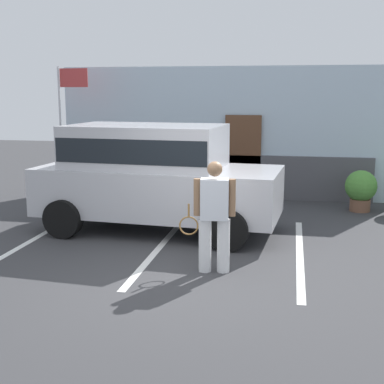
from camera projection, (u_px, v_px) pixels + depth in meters
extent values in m
plane|color=#38383A|center=(174.00, 277.00, 7.74)|extent=(40.00, 40.00, 0.00)
cube|color=silver|center=(34.00, 239.00, 9.73)|extent=(0.12, 4.40, 0.01)
cube|color=silver|center=(160.00, 246.00, 9.29)|extent=(0.12, 4.40, 0.01)
cube|color=silver|center=(300.00, 254.00, 8.85)|extent=(0.12, 4.40, 0.01)
cube|color=silver|center=(227.00, 133.00, 13.47)|extent=(8.58, 0.30, 3.29)
cube|color=#4C4C51|center=(226.00, 176.00, 13.48)|extent=(7.21, 0.10, 1.10)
cube|color=brown|center=(243.00, 157.00, 13.29)|extent=(0.90, 0.06, 2.10)
cube|color=#B7B7BC|center=(159.00, 190.00, 10.21)|extent=(4.74, 2.26, 0.90)
cube|color=#B7B7BC|center=(146.00, 146.00, 10.11)|extent=(3.03, 1.98, 0.80)
cube|color=black|center=(146.00, 147.00, 10.12)|extent=(2.97, 2.00, 0.44)
cylinder|color=black|center=(246.00, 207.00, 10.79)|extent=(0.74, 0.32, 0.72)
cylinder|color=black|center=(228.00, 230.00, 8.99)|extent=(0.74, 0.32, 0.72)
cylinder|color=black|center=(106.00, 199.00, 11.59)|extent=(0.74, 0.32, 0.72)
cylinder|color=black|center=(63.00, 219.00, 9.79)|extent=(0.74, 0.32, 0.72)
cylinder|color=white|center=(223.00, 246.00, 7.92)|extent=(0.19, 0.19, 0.81)
cylinder|color=white|center=(205.00, 245.00, 7.94)|extent=(0.19, 0.19, 0.81)
cube|color=silver|center=(215.00, 199.00, 7.80)|extent=(0.44, 0.30, 0.60)
sphere|color=#8C6647|center=(215.00, 169.00, 7.72)|extent=(0.22, 0.22, 0.22)
cylinder|color=#8C6647|center=(232.00, 198.00, 7.78)|extent=(0.10, 0.10, 0.55)
cylinder|color=#8C6647|center=(197.00, 197.00, 7.81)|extent=(0.10, 0.10, 0.55)
torus|color=olive|center=(189.00, 226.00, 7.96)|extent=(0.37, 0.06, 0.37)
cylinder|color=olive|center=(189.00, 210.00, 7.91)|extent=(0.03, 0.03, 0.20)
cylinder|color=brown|center=(360.00, 205.00, 12.02)|extent=(0.46, 0.46, 0.28)
sphere|color=#4C8C38|center=(361.00, 186.00, 11.93)|extent=(0.71, 0.71, 0.71)
cylinder|color=silver|center=(61.00, 134.00, 13.24)|extent=(0.05, 0.05, 3.28)
cube|color=#B23838|center=(74.00, 78.00, 12.91)|extent=(0.75, 0.09, 0.45)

